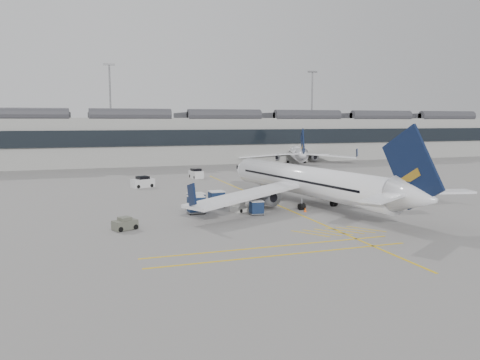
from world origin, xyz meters
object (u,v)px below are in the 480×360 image
object	(u,v)px
airliner_main	(310,182)
baggage_cart_a	(217,198)
ramp_agent_b	(252,200)
ramp_agent_a	(242,199)
pushback_tug	(125,224)
belt_loader	(245,206)

from	to	relation	value
airliner_main	baggage_cart_a	xyz separation A→B (m)	(-11.04, 2.74, -1.91)
ramp_agent_b	ramp_agent_a	bearing A→B (deg)	-24.76
baggage_cart_a	ramp_agent_b	distance (m)	4.31
airliner_main	ramp_agent_b	xyz separation A→B (m)	(-6.92, 1.51, -2.16)
ramp_agent_a	pushback_tug	size ratio (longest dim) A/B	0.78
belt_loader	airliner_main	bearing A→B (deg)	-19.55
belt_loader	ramp_agent_a	size ratio (longest dim) A/B	2.27
belt_loader	pushback_tug	world-z (taller)	belt_loader
airliner_main	baggage_cart_a	world-z (taller)	airliner_main
airliner_main	pushback_tug	size ratio (longest dim) A/B	14.79
ramp_agent_a	ramp_agent_b	world-z (taller)	ramp_agent_a
airliner_main	ramp_agent_a	world-z (taller)	airliner_main
belt_loader	baggage_cart_a	distance (m)	4.11
baggage_cart_a	pushback_tug	bearing A→B (deg)	-146.77
ramp_agent_a	pushback_tug	bearing A→B (deg)	148.57
ramp_agent_b	baggage_cart_a	bearing A→B (deg)	-35.37
airliner_main	pushback_tug	world-z (taller)	airliner_main
ramp_agent_a	ramp_agent_b	size ratio (longest dim) A/B	1.22
ramp_agent_b	pushback_tug	xyz separation A→B (m)	(-15.66, -7.29, -0.27)
airliner_main	ramp_agent_b	bearing A→B (deg)	157.98
airliner_main	baggage_cart_a	bearing A→B (deg)	156.33
ramp_agent_b	belt_loader	bearing A→B (deg)	32.35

